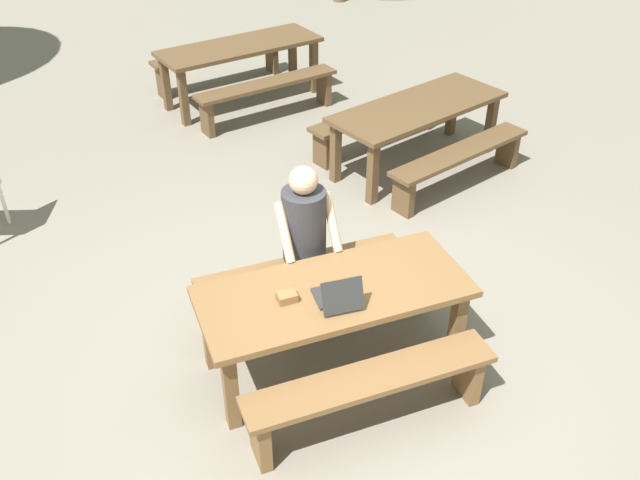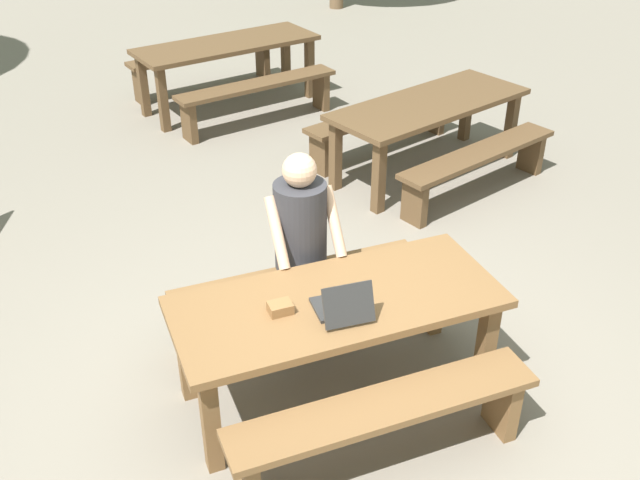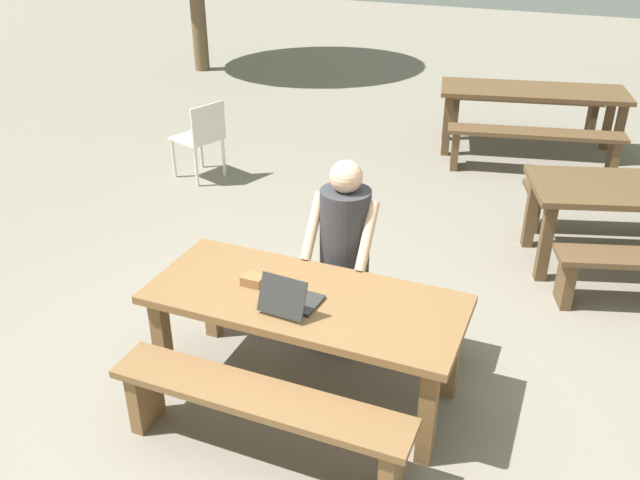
# 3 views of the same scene
# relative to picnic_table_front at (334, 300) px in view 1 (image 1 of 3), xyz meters

# --- Properties ---
(ground_plane) EXTENTS (30.00, 30.00, 0.00)m
(ground_plane) POSITION_rel_picnic_table_front_xyz_m (0.00, 0.00, -0.60)
(ground_plane) COLOR gray
(picnic_table_front) EXTENTS (1.89, 0.80, 0.70)m
(picnic_table_front) POSITION_rel_picnic_table_front_xyz_m (0.00, 0.00, 0.00)
(picnic_table_front) COLOR brown
(picnic_table_front) RESTS_ON ground
(bench_near) EXTENTS (1.71, 0.30, 0.46)m
(bench_near) POSITION_rel_picnic_table_front_xyz_m (0.00, -0.63, -0.26)
(bench_near) COLOR brown
(bench_near) RESTS_ON ground
(bench_far) EXTENTS (1.71, 0.30, 0.46)m
(bench_far) POSITION_rel_picnic_table_front_xyz_m (0.00, 0.63, -0.26)
(bench_far) COLOR brown
(bench_far) RESTS_ON ground
(laptop) EXTENTS (0.30, 0.34, 0.23)m
(laptop) POSITION_rel_picnic_table_front_xyz_m (-0.03, -0.14, 0.16)
(laptop) COLOR #2D2D2D
(laptop) RESTS_ON picnic_table_front
(small_pouch) EXTENTS (0.13, 0.10, 0.06)m
(small_pouch) POSITION_rel_picnic_table_front_xyz_m (-0.34, 0.00, 0.13)
(small_pouch) COLOR olive
(small_pouch) RESTS_ON picnic_table_front
(person_seated) EXTENTS (0.44, 0.42, 1.33)m
(person_seated) POSITION_rel_picnic_table_front_xyz_m (0.01, 0.60, 0.18)
(person_seated) COLOR #333847
(person_seated) RESTS_ON ground
(picnic_table_mid) EXTENTS (2.20, 1.17, 0.76)m
(picnic_table_mid) POSITION_rel_picnic_table_front_xyz_m (0.72, 4.93, 0.05)
(picnic_table_mid) COLOR brown
(picnic_table_mid) RESTS_ON ground
(bench_mid_south) EXTENTS (1.90, 0.69, 0.48)m
(bench_mid_south) POSITION_rel_picnic_table_front_xyz_m (0.86, 4.27, -0.24)
(bench_mid_south) COLOR brown
(bench_mid_south) RESTS_ON ground
(bench_mid_north) EXTENTS (1.90, 0.69, 0.48)m
(bench_mid_north) POSITION_rel_picnic_table_front_xyz_m (0.58, 5.59, -0.24)
(bench_mid_north) COLOR brown
(bench_mid_north) RESTS_ON ground
(picnic_table_rear) EXTENTS (2.15, 1.35, 0.72)m
(picnic_table_rear) POSITION_rel_picnic_table_front_xyz_m (2.00, 2.51, 0.02)
(picnic_table_rear) COLOR brown
(picnic_table_rear) RESTS_ON ground
(bench_rear_south) EXTENTS (1.81, 0.83, 0.44)m
(bench_rear_south) POSITION_rel_picnic_table_front_xyz_m (2.19, 1.91, -0.27)
(bench_rear_south) COLOR brown
(bench_rear_south) RESTS_ON ground
(bench_rear_north) EXTENTS (1.81, 0.83, 0.44)m
(bench_rear_north) POSITION_rel_picnic_table_front_xyz_m (1.80, 3.11, -0.27)
(bench_rear_north) COLOR brown
(bench_rear_north) RESTS_ON ground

